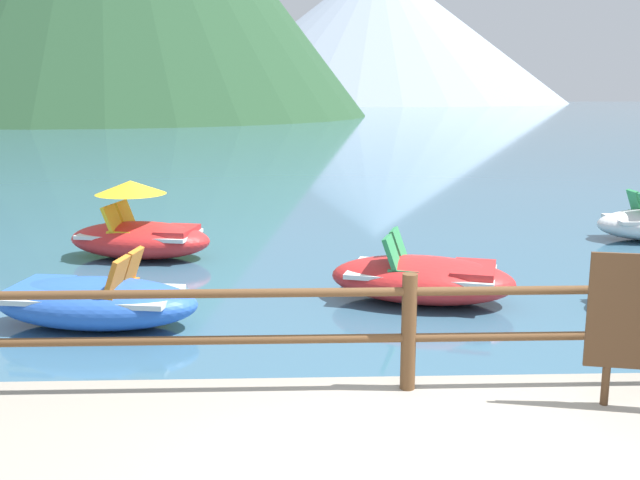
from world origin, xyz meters
The scene contains 6 objects.
ground_plane centered at (0.00, 40.00, 0.00)m, with size 200.00×200.00×0.00m, color #38607A.
dock_railing centered at (0.00, 1.55, 0.98)m, with size 23.92×0.12×0.95m.
pedal_boat_0 centered at (-3.45, 7.97, 0.43)m, with size 2.57×1.67×1.28m.
pedal_boat_5 centered at (-3.24, 4.40, 0.31)m, with size 2.58×1.49×0.90m.
pedal_boat_6 centered at (0.79, 5.31, 0.31)m, with size 2.69×1.96×0.90m.
distant_peak centered at (14.69, 135.20, 12.90)m, with size 69.16×69.16×25.80m, color #93A3B7.
Camera 1 is at (-0.90, -3.91, 2.77)m, focal length 40.91 mm.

